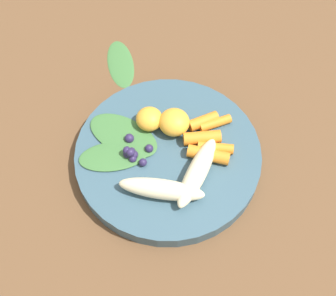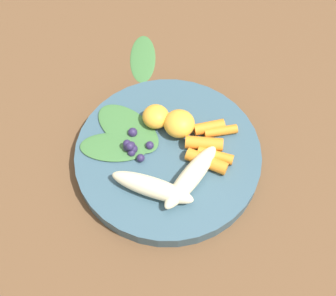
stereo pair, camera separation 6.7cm
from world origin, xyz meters
name	(u,v)px [view 1 (the left image)]	position (x,y,z in m)	size (l,w,h in m)	color
ground_plane	(168,160)	(0.00, 0.00, 0.00)	(2.40, 2.40, 0.00)	brown
bowl	(168,156)	(0.00, 0.00, 0.01)	(0.29, 0.29, 0.03)	#385666
banana_peeled_left	(197,172)	(0.01, 0.06, 0.04)	(0.12, 0.03, 0.03)	beige
banana_peeled_right	(162,189)	(0.06, 0.04, 0.04)	(0.12, 0.03, 0.03)	beige
orange_segment_near	(149,119)	(-0.02, -0.05, 0.04)	(0.04, 0.04, 0.03)	#F4A833
orange_segment_far	(174,122)	(-0.04, -0.02, 0.04)	(0.05, 0.05, 0.04)	#F4A833
carrot_front	(208,155)	(-0.03, 0.05, 0.04)	(0.02, 0.02, 0.06)	orange
carrot_mid_left	(216,148)	(-0.05, 0.05, 0.03)	(0.02, 0.02, 0.05)	orange
carrot_mid_right	(202,138)	(-0.05, 0.03, 0.04)	(0.02, 0.02, 0.06)	orange
carrot_rear	(215,123)	(-0.08, 0.03, 0.03)	(0.01, 0.01, 0.05)	orange
carrot_small	(203,121)	(-0.07, 0.01, 0.04)	(0.02, 0.02, 0.05)	orange
blueberry_pile	(133,152)	(0.04, -0.04, 0.04)	(0.04, 0.06, 0.02)	#2D234C
kale_leaf_left	(123,135)	(0.02, -0.07, 0.03)	(0.12, 0.06, 0.01)	#3D7038
kale_leaf_right	(114,156)	(0.06, -0.06, 0.03)	(0.10, 0.05, 0.01)	#3D7038
kale_leaf_stray	(120,63)	(-0.10, -0.19, 0.00)	(0.11, 0.05, 0.01)	#3D7038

